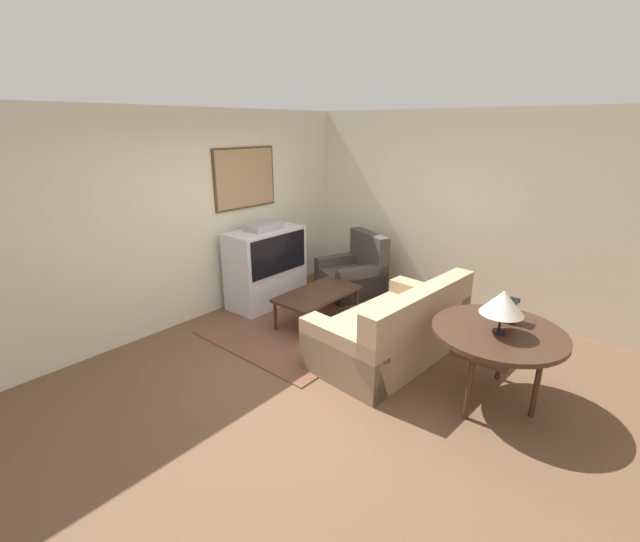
% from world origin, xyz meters
% --- Properties ---
extents(ground_plane, '(12.00, 12.00, 0.00)m').
position_xyz_m(ground_plane, '(0.00, 0.00, 0.00)').
color(ground_plane, brown).
extents(wall_back, '(12.00, 0.10, 2.70)m').
position_xyz_m(wall_back, '(0.01, 2.13, 1.36)').
color(wall_back, beige).
rests_on(wall_back, ground_plane).
extents(wall_right, '(0.06, 12.00, 2.70)m').
position_xyz_m(wall_right, '(2.63, 0.00, 1.35)').
color(wall_right, beige).
rests_on(wall_right, ground_plane).
extents(area_rug, '(2.26, 1.86, 0.01)m').
position_xyz_m(area_rug, '(0.65, 0.80, 0.01)').
color(area_rug, brown).
rests_on(area_rug, ground_plane).
extents(tv, '(1.12, 0.57, 1.20)m').
position_xyz_m(tv, '(0.79, 1.73, 0.57)').
color(tv, silver).
rests_on(tv, ground_plane).
extents(couch, '(1.90, 1.13, 0.89)m').
position_xyz_m(couch, '(0.68, -0.47, 0.31)').
color(couch, tan).
rests_on(couch, ground_plane).
extents(armchair, '(1.08, 1.10, 0.94)m').
position_xyz_m(armchair, '(1.92, 1.00, 0.29)').
color(armchair, '#473D38').
rests_on(armchair, ground_plane).
extents(coffee_table, '(1.15, 0.60, 0.43)m').
position_xyz_m(coffee_table, '(0.78, 0.74, 0.39)').
color(coffee_table, '#3D2619').
rests_on(coffee_table, ground_plane).
extents(console_table, '(1.18, 1.18, 0.74)m').
position_xyz_m(console_table, '(0.57, -1.61, 0.67)').
color(console_table, '#3D2619').
rests_on(console_table, ground_plane).
extents(table_lamp, '(0.37, 0.37, 0.40)m').
position_xyz_m(table_lamp, '(0.50, -1.62, 1.03)').
color(table_lamp, black).
rests_on(table_lamp, console_table).
extents(mantel_clock, '(0.15, 0.10, 0.22)m').
position_xyz_m(mantel_clock, '(0.81, -1.62, 0.85)').
color(mantel_clock, black).
rests_on(mantel_clock, console_table).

